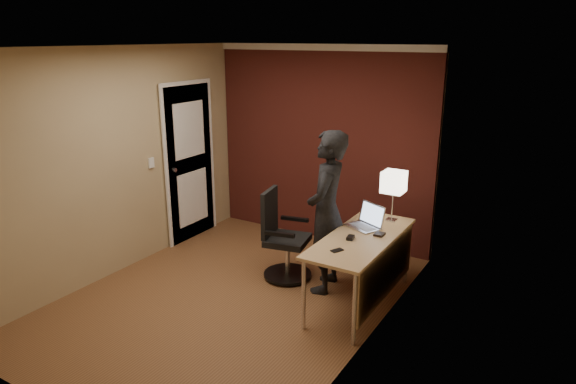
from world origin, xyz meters
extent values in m
plane|color=brown|center=(0.00, 0.00, 0.00)|extent=(4.00, 4.00, 0.00)
plane|color=white|center=(0.00, 0.00, 2.50)|extent=(4.00, 4.00, 0.00)
plane|color=tan|center=(0.00, 2.00, 1.25)|extent=(3.00, 0.00, 3.00)
plane|color=tan|center=(0.00, -2.00, 1.25)|extent=(3.00, 0.00, 3.00)
plane|color=tan|center=(-1.50, 0.00, 1.25)|extent=(0.00, 4.00, 4.00)
plane|color=tan|center=(1.50, 0.00, 1.25)|extent=(0.00, 4.00, 4.00)
cube|color=maroon|center=(0.00, 1.97, 1.25)|extent=(2.98, 0.06, 2.50)
cube|color=silver|center=(0.00, 1.96, 2.46)|extent=(3.00, 0.08, 0.08)
cube|color=silver|center=(0.00, -1.96, 2.46)|extent=(3.00, 0.08, 0.08)
cube|color=silver|center=(-1.46, 0.00, 2.46)|extent=(0.08, 4.00, 0.08)
cube|color=silver|center=(1.46, 0.00, 2.46)|extent=(0.08, 4.00, 0.08)
cube|color=silver|center=(-1.48, 1.10, 1.00)|extent=(0.05, 0.82, 2.02)
cube|color=silver|center=(-1.46, 1.10, 1.00)|extent=(0.02, 0.92, 2.12)
cylinder|color=silver|center=(-1.43, 0.77, 1.00)|extent=(0.05, 0.05, 0.05)
cube|color=silver|center=(-1.49, 0.45, 1.15)|extent=(0.02, 0.08, 0.12)
cube|color=tan|center=(1.18, 0.55, 0.71)|extent=(0.60, 1.50, 0.03)
cube|color=tan|center=(1.46, 0.55, 0.43)|extent=(0.02, 1.38, 0.54)
cylinder|color=silver|center=(0.93, -0.14, 0.35)|extent=(0.04, 0.04, 0.70)
cylinder|color=silver|center=(0.93, 1.24, 0.35)|extent=(0.04, 0.04, 0.70)
cylinder|color=silver|center=(1.43, -0.14, 0.35)|extent=(0.04, 0.04, 0.70)
cylinder|color=silver|center=(1.43, 1.24, 0.35)|extent=(0.04, 0.04, 0.70)
cube|color=silver|center=(1.28, 1.12, 0.74)|extent=(0.11, 0.11, 0.01)
cylinder|color=silver|center=(1.28, 1.12, 0.90)|extent=(0.01, 0.01, 0.30)
cube|color=white|center=(1.28, 1.12, 1.16)|extent=(0.22, 0.22, 0.22)
cube|color=silver|center=(1.10, 0.78, 0.74)|extent=(0.40, 0.35, 0.01)
cube|color=silver|center=(1.15, 0.88, 0.85)|extent=(0.32, 0.20, 0.22)
cube|color=#B2CCF2|center=(1.15, 0.87, 0.85)|extent=(0.29, 0.17, 0.19)
cube|color=gray|center=(1.10, 0.77, 0.75)|extent=(0.31, 0.24, 0.00)
cube|color=black|center=(1.12, 0.43, 0.75)|extent=(0.07, 0.11, 0.03)
cube|color=black|center=(1.13, 0.11, 0.73)|extent=(0.10, 0.13, 0.01)
cube|color=black|center=(1.32, 0.67, 0.74)|extent=(0.09, 0.11, 0.02)
cylinder|color=black|center=(0.26, 0.69, 0.04)|extent=(0.53, 0.53, 0.03)
cylinder|color=silver|center=(0.26, 0.69, 0.24)|extent=(0.06, 0.06, 0.40)
cube|color=black|center=(0.26, 0.69, 0.45)|extent=(0.52, 0.52, 0.07)
cube|color=black|center=(0.05, 0.65, 0.74)|extent=(0.13, 0.40, 0.52)
cube|color=black|center=(0.21, 0.93, 0.61)|extent=(0.33, 0.11, 0.04)
cube|color=black|center=(0.31, 0.45, 0.61)|extent=(0.33, 0.11, 0.04)
imported|color=black|center=(0.73, 0.69, 0.85)|extent=(0.53, 0.69, 1.71)
camera|label=1|loc=(2.95, -3.78, 2.60)|focal=32.00mm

